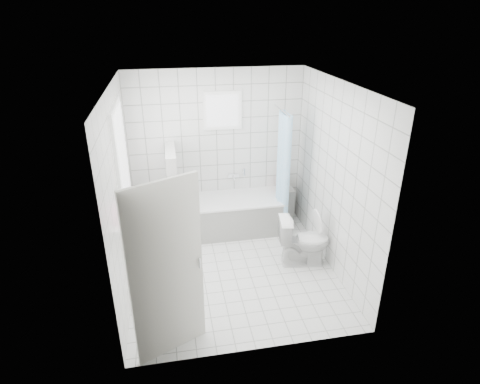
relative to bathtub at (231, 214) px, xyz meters
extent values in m
plane|color=white|center=(-0.16, -1.12, -0.29)|extent=(3.00, 3.00, 0.00)
plane|color=white|center=(-0.16, -1.12, 2.31)|extent=(3.00, 3.00, 0.00)
cube|color=white|center=(-0.16, 0.38, 1.01)|extent=(2.80, 0.02, 2.60)
cube|color=white|center=(-0.16, -2.62, 1.01)|extent=(2.80, 0.02, 2.60)
cube|color=white|center=(-1.56, -1.12, 1.01)|extent=(0.02, 3.00, 2.60)
cube|color=white|center=(1.24, -1.12, 1.01)|extent=(0.02, 3.00, 2.60)
cube|color=white|center=(-1.51, -0.82, 1.31)|extent=(0.01, 0.90, 1.40)
cube|color=white|center=(-0.06, 0.33, 1.66)|extent=(0.50, 0.01, 0.50)
cube|color=white|center=(-1.47, -0.82, 0.57)|extent=(0.18, 1.02, 0.08)
cube|color=silver|center=(-1.05, -2.43, 0.71)|extent=(0.74, 0.38, 2.00)
cube|color=white|center=(0.00, 0.00, -0.02)|extent=(1.68, 0.75, 0.55)
cube|color=white|center=(0.00, 0.00, 0.27)|extent=(1.70, 0.77, 0.03)
cube|color=white|center=(-0.92, -0.05, 0.46)|extent=(0.15, 0.85, 1.50)
cube|color=white|center=(0.95, 0.26, -0.02)|extent=(0.40, 0.24, 0.55)
imported|color=white|center=(0.87, -1.14, 0.08)|extent=(0.78, 0.51, 0.74)
cylinder|color=silver|center=(0.79, -0.02, 1.71)|extent=(0.02, 0.80, 0.02)
cube|color=silver|center=(0.10, 0.34, 0.56)|extent=(0.18, 0.06, 0.06)
imported|color=#38A0FF|center=(-1.46, -1.01, 0.71)|extent=(0.11, 0.10, 0.19)
imported|color=silver|center=(-1.46, -0.70, 0.75)|extent=(0.15, 0.15, 0.28)
imported|color=pink|center=(-1.46, -1.15, 0.77)|extent=(0.14, 0.14, 0.32)
imported|color=#D86CD8|center=(-1.46, -0.52, 0.71)|extent=(0.11, 0.11, 0.21)
imported|color=silver|center=(-1.46, -0.82, 0.69)|extent=(0.16, 0.16, 0.16)
cylinder|color=#1531AD|center=(1.01, 0.29, 0.40)|extent=(0.06, 0.06, 0.28)
cylinder|color=yellow|center=(1.00, 0.17, 0.38)|extent=(0.06, 0.06, 0.25)
cylinder|color=red|center=(0.87, 0.26, 0.38)|extent=(0.06, 0.06, 0.24)
camera|label=1|loc=(-0.94, -5.81, 3.11)|focal=30.00mm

